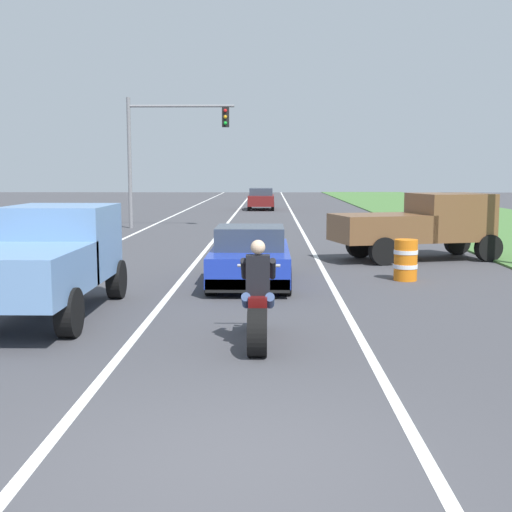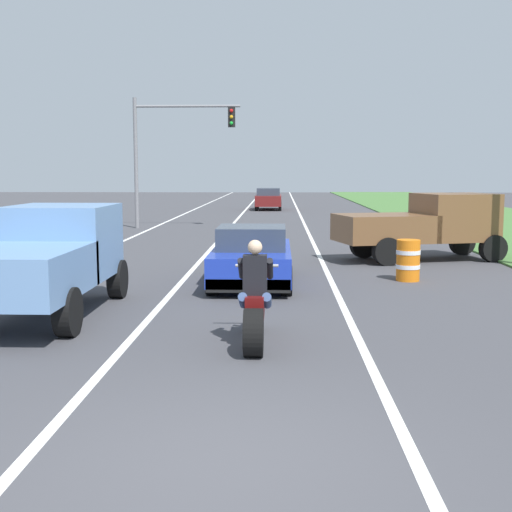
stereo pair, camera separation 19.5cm
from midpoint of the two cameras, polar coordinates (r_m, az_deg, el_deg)
ground_plane at (r=6.41m, az=-3.09°, el=-17.14°), size 160.00×160.00×0.00m
lane_stripe_left_solid at (r=26.61m, az=-11.56°, el=1.34°), size 0.14×120.00×0.01m
lane_stripe_right_solid at (r=25.99m, az=4.12°, el=1.33°), size 0.14×120.00×0.01m
lane_stripe_centre_dashed at (r=26.06m, az=-3.81°, el=1.35°), size 0.14×120.00×0.01m
motorcycle_with_rider at (r=10.23m, az=-0.38°, el=-4.35°), size 0.70×2.21×1.62m
sports_car_blue at (r=15.90m, az=-0.84°, el=-0.09°), size 1.84×4.30×1.37m
pickup_truck_left_lane_light_blue at (r=12.89m, az=-17.69°, el=0.01°), size 2.02×4.80×1.98m
pickup_truck_right_shoulder_brown at (r=20.77m, az=13.54°, el=2.74°), size 5.14×3.14×1.98m
traffic_light_mast_near at (r=31.74m, az=-8.09°, el=9.59°), size 4.94×0.34×6.00m
construction_barrel_nearest at (r=16.74m, az=12.20°, el=-0.32°), size 0.58×0.58×1.00m
construction_barrel_mid at (r=20.46m, az=12.12°, el=1.02°), size 0.58×0.58×1.00m
construction_barrel_far at (r=22.87m, az=10.18°, el=1.70°), size 0.58×0.58×1.00m
distant_car_far_ahead at (r=46.79m, az=0.32°, el=4.88°), size 1.80×4.00×1.50m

